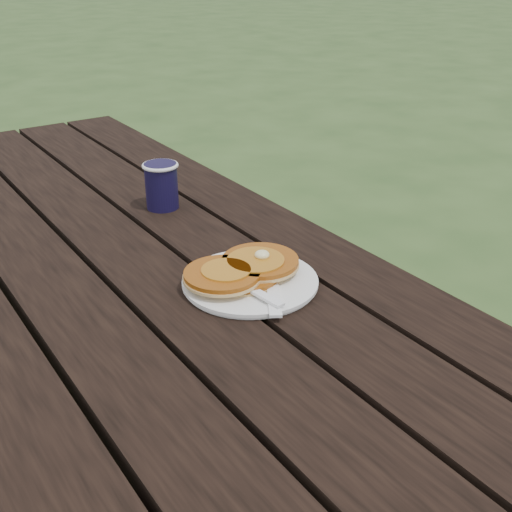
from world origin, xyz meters
TOP-DOWN VIEW (x-y plane):
  - ground at (0.00, 0.00)m, footprint 60.00×60.00m
  - picnic_table at (0.00, 0.00)m, footprint 1.36×1.80m
  - plate at (0.12, -0.32)m, footprint 0.27×0.27m
  - pancake_stack at (0.11, -0.30)m, footprint 0.21×0.13m
  - knife at (0.13, -0.36)m, footprint 0.11×0.16m
  - fork at (0.10, -0.37)m, footprint 0.05×0.16m
  - coffee_cup at (0.16, 0.08)m, footprint 0.08×0.08m

SIDE VIEW (x-z plane):
  - ground at x=0.00m, z-range 0.00..0.00m
  - picnic_table at x=0.00m, z-range -0.01..0.74m
  - plate at x=0.12m, z-range 0.75..0.76m
  - knife at x=0.13m, z-range 0.76..0.76m
  - fork at x=0.10m, z-range 0.77..0.77m
  - pancake_stack at x=0.11m, z-range 0.76..0.79m
  - coffee_cup at x=0.16m, z-range 0.76..0.86m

